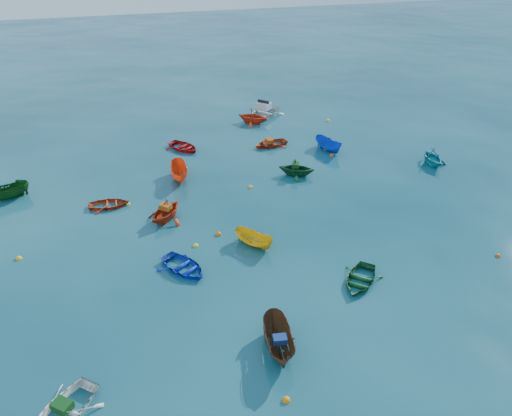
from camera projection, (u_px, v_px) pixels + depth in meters
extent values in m
plane|color=#093645|center=(281.00, 259.00, 27.16)|extent=(160.00, 160.00, 0.00)
imported|color=#0F31BE|center=(184.00, 270.00, 26.35)|extent=(3.34, 3.60, 0.61)
imported|color=#52341D|center=(279.00, 350.00, 21.55)|extent=(1.65, 3.36, 1.25)
imported|color=#BA3011|center=(166.00, 219.00, 30.68)|extent=(3.56, 3.59, 1.43)
imported|color=gold|center=(254.00, 245.00, 28.31)|extent=(2.33, 2.60, 0.99)
imported|color=#124E21|center=(359.00, 282.00, 25.46)|extent=(3.44, 3.51, 0.60)
imported|color=teal|center=(431.00, 164.00, 37.44)|extent=(2.38, 2.69, 1.33)
imported|color=#B3300E|center=(110.00, 206.00, 32.05)|extent=(2.68, 2.01, 0.53)
imported|color=#F84D17|center=(180.00, 179.00, 35.36)|extent=(1.40, 3.22, 1.22)
imported|color=#114923|center=(296.00, 175.00, 35.85)|extent=(3.24, 3.08, 1.33)
imported|color=red|center=(270.00, 146.00, 40.40)|extent=(3.11, 2.47, 0.58)
imported|color=#0F41BF|center=(328.00, 150.00, 39.63)|extent=(1.90, 3.03, 1.10)
imported|color=#B10E0F|center=(184.00, 149.00, 39.80)|extent=(3.36, 3.60, 0.61)
imported|color=red|center=(253.00, 123.00, 44.79)|extent=(3.55, 3.45, 1.42)
imported|color=#104512|center=(7.00, 199.00, 32.86)|extent=(3.23, 1.95, 1.17)
imported|color=silver|center=(263.00, 116.00, 46.21)|extent=(5.03, 4.99, 1.46)
cube|color=#114515|center=(62.00, 406.00, 18.51)|extent=(0.88, 0.86, 0.34)
cube|color=navy|center=(280.00, 339.00, 21.03)|extent=(0.64, 0.52, 0.28)
cube|color=#BD5213|center=(166.00, 207.00, 30.28)|extent=(0.83, 0.82, 0.32)
cube|color=#0F3F13|center=(295.00, 165.00, 35.45)|extent=(0.70, 0.76, 0.30)
cube|color=#B04712|center=(269.00, 141.00, 40.14)|extent=(0.62, 0.75, 0.32)
sphere|color=orange|center=(286.00, 400.00, 19.30)|extent=(0.34, 0.34, 0.34)
sphere|color=#FFF01A|center=(196.00, 246.00, 28.24)|extent=(0.31, 0.31, 0.31)
sphere|color=#D84C0B|center=(498.00, 256.00, 27.41)|extent=(0.29, 0.29, 0.29)
sphere|color=yellow|center=(19.00, 259.00, 27.19)|extent=(0.35, 0.35, 0.35)
sphere|color=#DA600B|center=(218.00, 235.00, 29.24)|extent=(0.36, 0.36, 0.36)
sphere|color=yellow|center=(250.00, 187.00, 34.27)|extent=(0.33, 0.33, 0.33)
sphere|color=#D15C0B|center=(332.00, 156.00, 38.77)|extent=(0.35, 0.35, 0.35)
sphere|color=yellow|center=(128.00, 204.00, 32.27)|extent=(0.30, 0.30, 0.30)
sphere|color=orange|center=(325.00, 150.00, 39.74)|extent=(0.30, 0.30, 0.30)
sphere|color=yellow|center=(328.00, 121.00, 45.20)|extent=(0.38, 0.38, 0.38)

